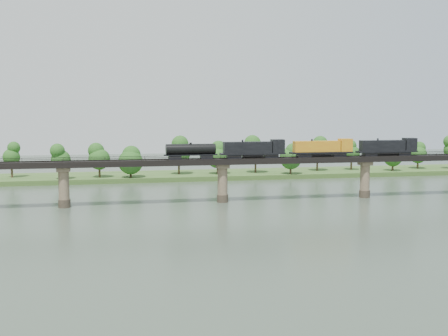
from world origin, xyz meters
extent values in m
plane|color=#324033|center=(0.00, 0.00, 0.00)|extent=(400.00, 400.00, 0.00)
cube|color=#345421|center=(0.00, 85.00, 0.80)|extent=(300.00, 24.00, 1.60)
cylinder|color=#473A2D|center=(-40.00, 30.00, 1.00)|extent=(3.00, 3.00, 2.00)
cylinder|color=#836E55|center=(-40.00, 30.00, 5.50)|extent=(2.60, 2.60, 9.00)
cube|color=#836E55|center=(-40.00, 30.00, 9.50)|extent=(3.20, 3.20, 1.00)
cylinder|color=#473A2D|center=(0.00, 30.00, 1.00)|extent=(3.00, 3.00, 2.00)
cylinder|color=#836E55|center=(0.00, 30.00, 5.50)|extent=(2.60, 2.60, 9.00)
cube|color=#836E55|center=(0.00, 30.00, 9.50)|extent=(3.20, 3.20, 1.00)
cylinder|color=#473A2D|center=(40.00, 30.00, 1.00)|extent=(3.00, 3.00, 2.00)
cylinder|color=#836E55|center=(40.00, 30.00, 5.50)|extent=(2.60, 2.60, 9.00)
cube|color=#836E55|center=(40.00, 30.00, 9.50)|extent=(3.20, 3.20, 1.00)
cube|color=black|center=(0.00, 30.00, 10.75)|extent=(220.00, 5.00, 1.50)
cube|color=black|center=(0.00, 29.25, 11.58)|extent=(220.00, 0.12, 0.16)
cube|color=black|center=(0.00, 30.75, 11.58)|extent=(220.00, 0.12, 0.16)
cube|color=black|center=(0.00, 27.60, 12.20)|extent=(220.00, 0.10, 0.10)
cube|color=black|center=(0.00, 32.40, 12.20)|extent=(220.00, 0.10, 0.10)
cube|color=black|center=(0.00, 27.60, 11.85)|extent=(0.08, 0.08, 0.70)
cube|color=black|center=(0.00, 32.40, 11.85)|extent=(0.08, 0.08, 0.70)
cylinder|color=#382619|center=(-60.94, 84.18, 3.46)|extent=(0.70, 0.70, 3.71)
sphere|color=#1B4C15|center=(-60.94, 84.18, 8.41)|extent=(5.67, 5.67, 5.67)
sphere|color=#1B4C15|center=(-60.94, 84.18, 11.50)|extent=(4.25, 4.25, 4.25)
cylinder|color=#382619|center=(-44.43, 76.31, 3.35)|extent=(0.70, 0.70, 3.51)
sphere|color=#1B4C15|center=(-44.43, 76.31, 8.03)|extent=(6.31, 6.31, 6.31)
sphere|color=#1B4C15|center=(-44.43, 76.31, 10.96)|extent=(4.73, 4.73, 4.73)
cylinder|color=#382619|center=(-32.24, 78.84, 3.27)|extent=(0.70, 0.70, 3.34)
sphere|color=#1B4C15|center=(-32.24, 78.84, 7.73)|extent=(7.18, 7.18, 7.18)
sphere|color=#1B4C15|center=(-32.24, 78.84, 10.52)|extent=(5.39, 5.39, 5.39)
cylinder|color=#382619|center=(-22.01, 76.15, 3.01)|extent=(0.70, 0.70, 2.83)
sphere|color=#1B4C15|center=(-22.01, 76.15, 6.78)|extent=(8.26, 8.26, 8.26)
sphere|color=#1B4C15|center=(-22.01, 76.15, 9.14)|extent=(6.19, 6.19, 6.19)
cylinder|color=#382619|center=(-5.04, 82.68, 3.58)|extent=(0.70, 0.70, 3.96)
sphere|color=#1B4C15|center=(-5.04, 82.68, 8.87)|extent=(8.07, 8.07, 8.07)
sphere|color=#1B4C15|center=(-5.04, 82.68, 12.17)|extent=(6.05, 6.05, 6.05)
cylinder|color=#382619|center=(8.52, 81.14, 3.23)|extent=(0.70, 0.70, 3.27)
sphere|color=#1B4C15|center=(8.52, 81.14, 7.59)|extent=(8.03, 8.03, 8.03)
sphere|color=#1B4C15|center=(8.52, 81.14, 10.31)|extent=(6.02, 6.02, 6.02)
cylinder|color=#382619|center=(22.65, 82.31, 3.56)|extent=(0.70, 0.70, 3.92)
sphere|color=#1B4C15|center=(22.65, 82.31, 8.79)|extent=(8.29, 8.29, 8.29)
sphere|color=#1B4C15|center=(22.65, 82.31, 12.05)|extent=(6.21, 6.21, 6.21)
cylinder|color=#382619|center=(33.59, 75.35, 3.11)|extent=(0.70, 0.70, 3.02)
sphere|color=#1B4C15|center=(33.59, 75.35, 7.15)|extent=(7.74, 7.74, 7.74)
sphere|color=#1B4C15|center=(33.59, 75.35, 9.67)|extent=(5.80, 5.80, 5.80)
cylinder|color=#382619|center=(46.81, 84.03, 3.50)|extent=(0.70, 0.70, 3.80)
sphere|color=#1B4C15|center=(46.81, 84.03, 8.56)|extent=(7.47, 7.47, 7.47)
sphere|color=#1B4C15|center=(46.81, 84.03, 11.73)|extent=(5.60, 5.60, 5.60)
cylinder|color=#382619|center=(60.48, 84.26, 3.29)|extent=(0.70, 0.70, 3.38)
sphere|color=#1B4C15|center=(60.48, 84.26, 7.80)|extent=(6.23, 6.23, 6.23)
sphere|color=#1B4C15|center=(60.48, 84.26, 10.62)|extent=(4.67, 4.67, 4.67)
cylinder|color=#382619|center=(74.35, 78.39, 2.99)|extent=(0.70, 0.70, 2.77)
sphere|color=#1B4C15|center=(74.35, 78.39, 6.68)|extent=(7.04, 7.04, 7.04)
sphere|color=#1B4C15|center=(74.35, 78.39, 8.99)|extent=(5.28, 5.28, 5.28)
cylinder|color=#382619|center=(87.62, 83.57, 3.07)|extent=(0.70, 0.70, 2.94)
sphere|color=#1B4C15|center=(87.62, 83.57, 7.00)|extent=(6.73, 6.73, 6.73)
sphere|color=#1B4C15|center=(87.62, 83.57, 9.45)|extent=(5.05, 5.05, 5.05)
cube|color=black|center=(51.28, 30.00, 12.00)|extent=(3.64, 2.18, 1.00)
cube|color=black|center=(41.27, 30.00, 12.00)|extent=(3.64, 2.18, 1.00)
cube|color=black|center=(46.28, 30.00, 12.64)|extent=(17.29, 2.73, 0.46)
cube|color=black|center=(44.91, 30.00, 14.32)|extent=(12.74, 2.46, 2.91)
cube|color=black|center=(53.10, 30.00, 14.59)|extent=(3.28, 2.73, 3.46)
cylinder|color=black|center=(46.28, 30.00, 12.14)|extent=(5.46, 1.27, 1.27)
cube|color=black|center=(32.17, 30.00, 12.00)|extent=(3.64, 2.18, 1.00)
cube|color=black|center=(22.16, 30.00, 12.00)|extent=(3.64, 2.18, 1.00)
cube|color=black|center=(27.16, 30.00, 12.64)|extent=(17.29, 2.73, 0.46)
cube|color=gold|center=(25.80, 30.00, 14.32)|extent=(12.74, 2.46, 2.91)
cube|color=gold|center=(33.99, 30.00, 14.59)|extent=(3.28, 2.73, 3.46)
cylinder|color=black|center=(27.16, 30.00, 12.14)|extent=(5.46, 1.27, 1.27)
cube|color=black|center=(13.06, 30.00, 12.00)|extent=(3.64, 2.18, 1.00)
cube|color=black|center=(3.04, 30.00, 12.00)|extent=(3.64, 2.18, 1.00)
cube|color=black|center=(8.05, 30.00, 12.64)|extent=(17.29, 2.73, 0.46)
cube|color=black|center=(6.68, 30.00, 14.32)|extent=(12.74, 2.46, 2.91)
cube|color=black|center=(14.88, 30.00, 14.59)|extent=(3.28, 2.73, 3.46)
cylinder|color=black|center=(8.05, 30.00, 12.14)|extent=(5.46, 1.27, 1.27)
cube|color=black|center=(-4.24, 30.00, 12.00)|extent=(3.19, 2.00, 1.00)
cube|color=black|center=(-12.43, 30.00, 12.00)|extent=(3.19, 2.00, 1.00)
cube|color=black|center=(-8.33, 30.00, 12.59)|extent=(13.65, 2.18, 0.27)
cylinder|color=black|center=(-8.33, 30.00, 14.05)|extent=(12.74, 2.73, 2.73)
cylinder|color=black|center=(-8.33, 30.00, 15.50)|extent=(0.64, 0.64, 0.46)
camera|label=1|loc=(-28.62, -112.36, 24.01)|focal=45.00mm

